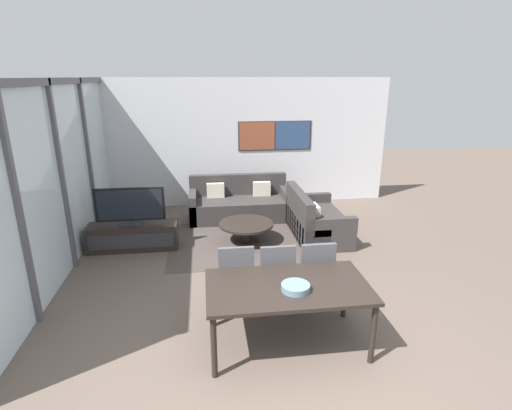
# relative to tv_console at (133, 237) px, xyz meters

# --- Properties ---
(ground_plane) EXTENTS (24.00, 24.00, 0.00)m
(ground_plane) POSITION_rel_tv_console_xyz_m (2.04, -3.48, -0.22)
(ground_plane) COLOR brown
(wall_back) EXTENTS (6.76, 0.09, 2.80)m
(wall_back) POSITION_rel_tv_console_xyz_m (2.07, 2.36, 1.18)
(wall_back) COLOR silver
(wall_back) RESTS_ON ground_plane
(window_wall_left) EXTENTS (0.07, 5.84, 2.80)m
(window_wall_left) POSITION_rel_tv_console_xyz_m (-0.83, -0.56, 1.31)
(window_wall_left) COLOR silver
(window_wall_left) RESTS_ON ground_plane
(area_rug) EXTENTS (2.70, 2.13, 0.01)m
(area_rug) POSITION_rel_tv_console_xyz_m (1.94, 0.04, -0.22)
(area_rug) COLOR #473D38
(area_rug) RESTS_ON ground_plane
(tv_console) EXTENTS (1.49, 0.44, 0.44)m
(tv_console) POSITION_rel_tv_console_xyz_m (0.00, 0.00, 0.00)
(tv_console) COLOR black
(tv_console) RESTS_ON ground_plane
(television) EXTENTS (1.13, 0.20, 0.64)m
(television) POSITION_rel_tv_console_xyz_m (-0.00, 0.00, 0.54)
(television) COLOR #2D2D33
(television) RESTS_ON tv_console
(sofa_main) EXTENTS (2.04, 0.89, 0.86)m
(sofa_main) POSITION_rel_tv_console_xyz_m (1.94, 1.37, 0.06)
(sofa_main) COLOR #383333
(sofa_main) RESTS_ON ground_plane
(sofa_side) EXTENTS (0.89, 1.58, 0.86)m
(sofa_side) POSITION_rel_tv_console_xyz_m (3.19, 0.16, 0.06)
(sofa_side) COLOR #383333
(sofa_side) RESTS_ON ground_plane
(coffee_table) EXTENTS (0.96, 0.96, 0.36)m
(coffee_table) POSITION_rel_tv_console_xyz_m (1.94, 0.04, 0.05)
(coffee_table) COLOR black
(coffee_table) RESTS_ON ground_plane
(dining_table) EXTENTS (1.72, 0.96, 0.72)m
(dining_table) POSITION_rel_tv_console_xyz_m (2.07, -2.84, 0.43)
(dining_table) COLOR black
(dining_table) RESTS_ON ground_plane
(dining_chair_left) EXTENTS (0.46, 0.46, 0.92)m
(dining_chair_left) POSITION_rel_tv_console_xyz_m (1.58, -2.12, 0.28)
(dining_chair_left) COLOR #4C4C51
(dining_chair_left) RESTS_ON ground_plane
(dining_chair_centre) EXTENTS (0.46, 0.46, 0.92)m
(dining_chair_centre) POSITION_rel_tv_console_xyz_m (2.07, -2.15, 0.28)
(dining_chair_centre) COLOR #4C4C51
(dining_chair_centre) RESTS_ON ground_plane
(dining_chair_right) EXTENTS (0.46, 0.46, 0.92)m
(dining_chair_right) POSITION_rel_tv_console_xyz_m (2.57, -2.15, 0.28)
(dining_chair_right) COLOR #4C4C51
(dining_chair_right) RESTS_ON ground_plane
(fruit_bowl) EXTENTS (0.30, 0.30, 0.07)m
(fruit_bowl) POSITION_rel_tv_console_xyz_m (2.13, -2.96, 0.54)
(fruit_bowl) COLOR slate
(fruit_bowl) RESTS_ON dining_table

